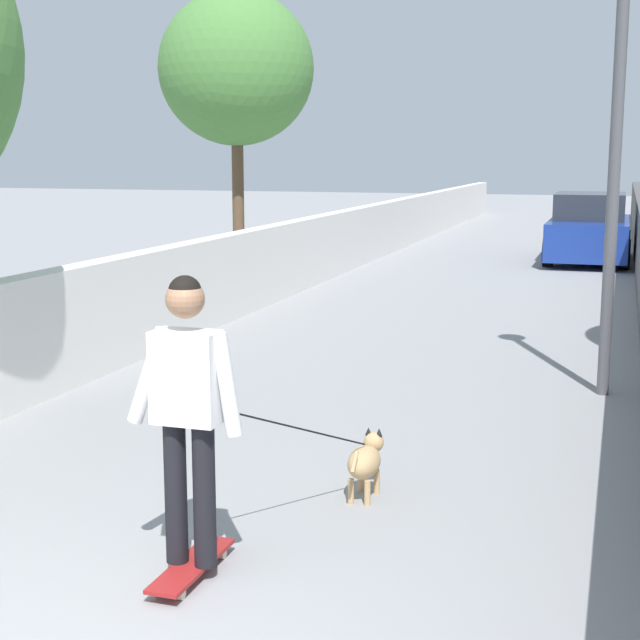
% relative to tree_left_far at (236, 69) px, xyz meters
% --- Properties ---
extents(ground_plane, '(80.00, 80.00, 0.00)m').
position_rel_tree_left_far_xyz_m(ground_plane, '(1.00, -4.20, -3.90)').
color(ground_plane, gray).
extents(wall_left, '(48.00, 0.30, 1.25)m').
position_rel_tree_left_far_xyz_m(wall_left, '(-1.00, -1.23, -3.28)').
color(wall_left, silver).
rests_on(wall_left, ground).
extents(tree_left_far, '(2.78, 2.78, 5.28)m').
position_rel_tree_left_far_xyz_m(tree_left_far, '(0.00, 0.00, 0.00)').
color(tree_left_far, brown).
rests_on(tree_left_far, ground).
extents(lamp_post, '(0.36, 0.36, 4.54)m').
position_rel_tree_left_far_xyz_m(lamp_post, '(-6.35, -6.63, -0.81)').
color(lamp_post, '#4C4C51').
rests_on(lamp_post, ground).
extents(skateboard, '(0.80, 0.21, 0.08)m').
position_rel_tree_left_far_xyz_m(skateboard, '(-11.47, -4.45, -3.83)').
color(skateboard, maroon).
rests_on(skateboard, ground).
extents(person_skateboarder, '(0.22, 0.71, 1.68)m').
position_rel_tree_left_far_xyz_m(person_skateboarder, '(-11.47, -4.45, -2.83)').
color(person_skateboarder, black).
rests_on(person_skateboarder, skateboard).
extents(dog, '(1.87, 0.74, 1.06)m').
position_rel_tree_left_far_xyz_m(dog, '(-9.92, -5.07, -3.63)').
color(dog, tan).
rests_on(dog, ground).
extents(car_near, '(4.08, 1.80, 1.54)m').
position_rel_tree_left_far_xyz_m(car_near, '(6.01, -6.03, -3.19)').
color(car_near, navy).
rests_on(car_near, ground).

